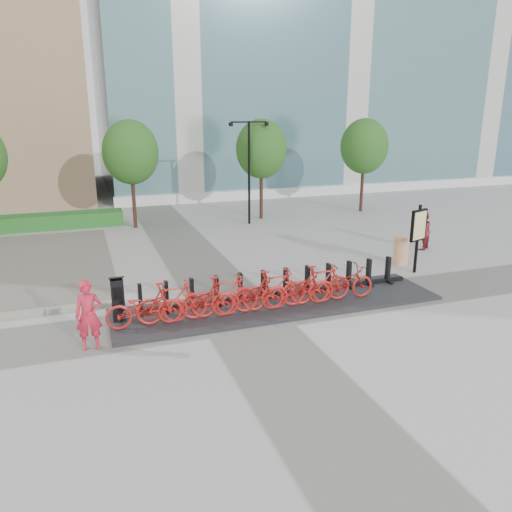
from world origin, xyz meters
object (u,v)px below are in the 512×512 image
object	(u,v)px
pedestrian	(423,231)
map_sign	(418,228)
bike_0	(144,307)
kiosk	(118,299)
worker_red	(89,315)
construction_barrel	(401,251)

from	to	relation	value
pedestrian	map_sign	xyz separation A→B (m)	(-2.15, -2.46, 0.81)
bike_0	map_sign	xyz separation A→B (m)	(9.55, 1.64, 0.99)
pedestrian	map_sign	distance (m)	3.37
pedestrian	bike_0	bearing A→B (deg)	-14.74
kiosk	worker_red	xyz separation A→B (m)	(-0.76, -1.29, 0.16)
bike_0	worker_red	xyz separation A→B (m)	(-1.36, -0.69, 0.25)
worker_red	kiosk	bearing A→B (deg)	61.15
kiosk	worker_red	distance (m)	1.51
construction_barrel	map_sign	distance (m)	1.47
construction_barrel	bike_0	bearing A→B (deg)	-164.68
bike_0	map_sign	distance (m)	9.74
kiosk	construction_barrel	bearing A→B (deg)	10.78
kiosk	map_sign	bearing A→B (deg)	5.35
bike_0	worker_red	size ratio (longest dim) A/B	1.16
bike_0	map_sign	size ratio (longest dim) A/B	0.82
map_sign	kiosk	bearing A→B (deg)	165.82
worker_red	construction_barrel	bearing A→B (deg)	18.40
bike_0	map_sign	world-z (taller)	map_sign
kiosk	pedestrian	bearing A→B (deg)	15.41
bike_0	pedestrian	bearing A→B (deg)	-70.67
construction_barrel	pedestrian	bearing A→B (deg)	35.47
bike_0	worker_red	bearing A→B (deg)	116.80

